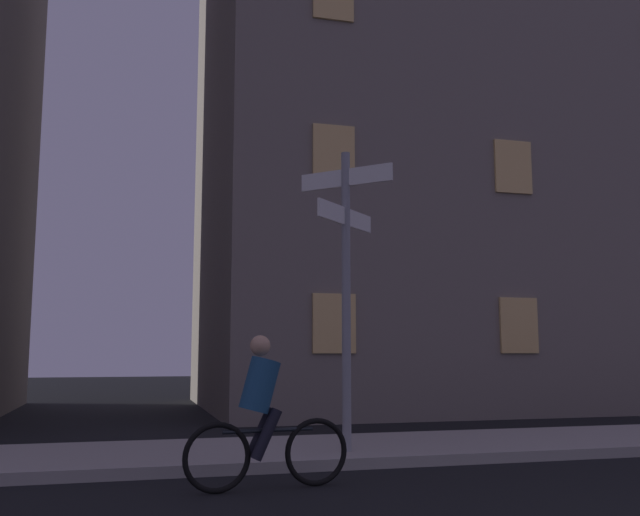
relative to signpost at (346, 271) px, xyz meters
The scene contains 4 objects.
sidewalk_kerb 2.87m from the signpost, 24.76° to the left, with size 40.00×2.55×0.14m, color #9E9991.
signpost is the anchor object (origin of this frame).
cyclist 2.77m from the signpost, 131.79° to the right, with size 1.81×0.37×1.61m.
building_right_block 11.13m from the signpost, 58.49° to the left, with size 12.53×8.31×13.58m.
Camera 1 is at (-4.23, -2.62, 1.44)m, focal length 39.82 mm.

